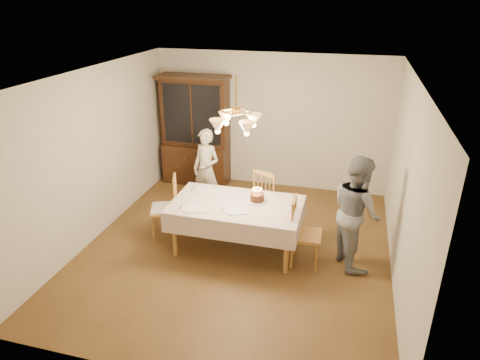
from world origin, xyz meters
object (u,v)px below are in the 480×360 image
(elderly_woman, at_px, (206,169))
(birthday_cake, at_px, (257,198))
(chair_far_side, at_px, (269,200))
(dining_table, at_px, (236,208))
(china_hutch, at_px, (196,132))

(elderly_woman, xyz_separation_m, birthday_cake, (1.16, -1.07, 0.09))
(chair_far_side, relative_size, elderly_woman, 0.69)
(dining_table, height_order, chair_far_side, chair_far_side)
(chair_far_side, relative_size, birthday_cake, 3.33)
(elderly_woman, bearing_deg, china_hutch, 137.73)
(dining_table, distance_m, chair_far_side, 0.97)
(elderly_woman, bearing_deg, birthday_cake, -23.64)
(china_hutch, bearing_deg, dining_table, -57.10)
(china_hutch, bearing_deg, birthday_cake, -50.55)
(china_hutch, height_order, birthday_cake, china_hutch)
(dining_table, relative_size, chair_far_side, 1.90)
(chair_far_side, xyz_separation_m, elderly_woman, (-1.21, 0.34, 0.28))
(china_hutch, relative_size, elderly_woman, 1.49)
(dining_table, bearing_deg, chair_far_side, 69.82)
(dining_table, xyz_separation_m, birthday_cake, (0.27, 0.15, 0.13))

